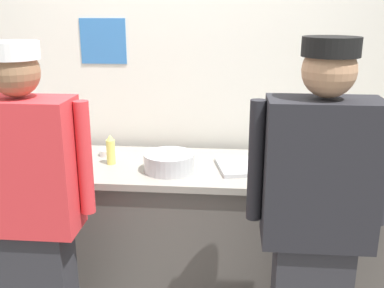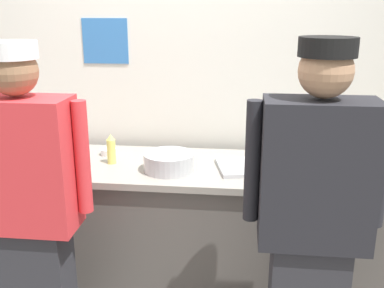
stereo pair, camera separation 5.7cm
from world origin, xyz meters
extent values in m
cube|color=silver|center=(0.00, 0.85, 1.34)|extent=(4.90, 0.10, 2.67)
cube|color=#3370B7|center=(-0.53, 0.80, 1.61)|extent=(0.31, 0.01, 0.30)
cube|color=#56514C|center=(0.00, 0.37, 0.43)|extent=(3.06, 0.65, 0.86)
cube|color=gray|center=(0.00, 0.37, 0.88)|extent=(3.12, 0.70, 0.04)
cube|color=red|center=(-0.60, -0.35, 1.13)|extent=(0.47, 0.24, 0.64)
cylinder|color=red|center=(-0.33, -0.31, 1.16)|extent=(0.07, 0.07, 0.54)
sphere|color=#8C6647|center=(-0.60, -0.35, 1.56)|extent=(0.22, 0.22, 0.22)
cylinder|color=white|center=(-0.60, -0.35, 1.66)|extent=(0.23, 0.23, 0.08)
cube|color=#232328|center=(0.73, -0.37, 1.15)|extent=(0.48, 0.24, 0.65)
cylinder|color=#232328|center=(0.46, -0.33, 1.18)|extent=(0.07, 0.07, 0.55)
cylinder|color=#232328|center=(1.01, -0.33, 1.18)|extent=(0.07, 0.07, 0.55)
sphere|color=tan|center=(0.73, -0.37, 1.59)|extent=(0.22, 0.22, 0.22)
cylinder|color=black|center=(0.73, -0.37, 1.68)|extent=(0.23, 0.23, 0.08)
cylinder|color=#B7BABF|center=(-0.02, 0.26, 0.95)|extent=(0.30, 0.30, 0.11)
cube|color=#B7BABF|center=(0.52, 0.36, 0.91)|extent=(0.55, 0.42, 0.02)
cylinder|color=#E5E066|center=(1.22, 0.53, 0.99)|extent=(0.06, 0.06, 0.17)
cone|color=#E5E066|center=(1.22, 0.53, 1.09)|extent=(0.05, 0.05, 0.04)
cylinder|color=#E5E066|center=(-0.39, 0.35, 0.98)|extent=(0.05, 0.05, 0.15)
cone|color=#E5E066|center=(-0.39, 0.35, 1.07)|extent=(0.05, 0.05, 0.04)
cylinder|color=red|center=(1.11, 0.20, 0.97)|extent=(0.06, 0.06, 0.15)
cone|color=red|center=(1.11, 0.20, 1.07)|extent=(0.05, 0.05, 0.04)
cylinder|color=white|center=(-0.09, 0.52, 0.92)|extent=(0.10, 0.10, 0.04)
cylinder|color=orange|center=(-0.09, 0.52, 0.93)|extent=(0.08, 0.08, 0.01)
cylinder|color=white|center=(-0.46, 0.52, 0.92)|extent=(0.11, 0.11, 0.04)
cylinder|color=gold|center=(-0.46, 0.52, 0.93)|extent=(0.09, 0.09, 0.01)
camera|label=1|loc=(0.35, -2.23, 1.83)|focal=41.99mm
camera|label=2|loc=(0.40, -2.23, 1.83)|focal=41.99mm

